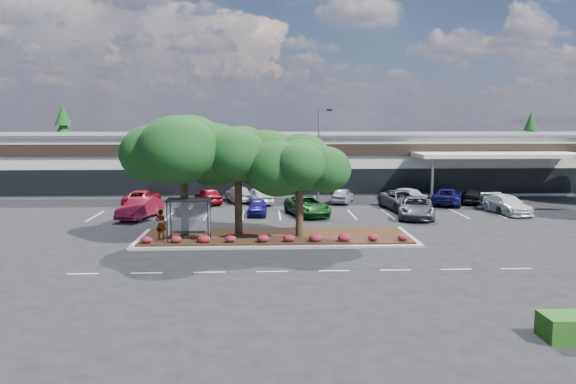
{
  "coord_description": "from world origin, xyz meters",
  "views": [
    {
      "loc": [
        -2.84,
        -32.09,
        7.69
      ],
      "look_at": [
        -1.05,
        7.98,
        2.6
      ],
      "focal_mm": 35.0,
      "sensor_mm": 36.0,
      "label": 1
    }
  ],
  "objects_px": {
    "survey_stake": "(407,247)",
    "car_0": "(140,208)",
    "car_1": "(193,205)",
    "light_pole": "(320,163)"
  },
  "relations": [
    {
      "from": "light_pole",
      "to": "survey_stake",
      "type": "height_order",
      "value": "light_pole"
    },
    {
      "from": "survey_stake",
      "to": "car_0",
      "type": "relative_size",
      "value": 0.22
    },
    {
      "from": "light_pole",
      "to": "car_1",
      "type": "bearing_deg",
      "value": -162.11
    },
    {
      "from": "light_pole",
      "to": "survey_stake",
      "type": "xyz_separation_m",
      "value": [
        2.97,
        -19.65,
        -3.21
      ]
    },
    {
      "from": "car_0",
      "to": "car_1",
      "type": "bearing_deg",
      "value": 45.72
    },
    {
      "from": "light_pole",
      "to": "car_0",
      "type": "height_order",
      "value": "light_pole"
    },
    {
      "from": "survey_stake",
      "to": "car_1",
      "type": "distance_m",
      "value": 21.28
    },
    {
      "from": "car_0",
      "to": "survey_stake",
      "type": "bearing_deg",
      "value": -20.25
    },
    {
      "from": "survey_stake",
      "to": "car_0",
      "type": "xyz_separation_m",
      "value": [
        -17.83,
        14.04,
        0.12
      ]
    },
    {
      "from": "light_pole",
      "to": "car_1",
      "type": "relative_size",
      "value": 2.16
    }
  ]
}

